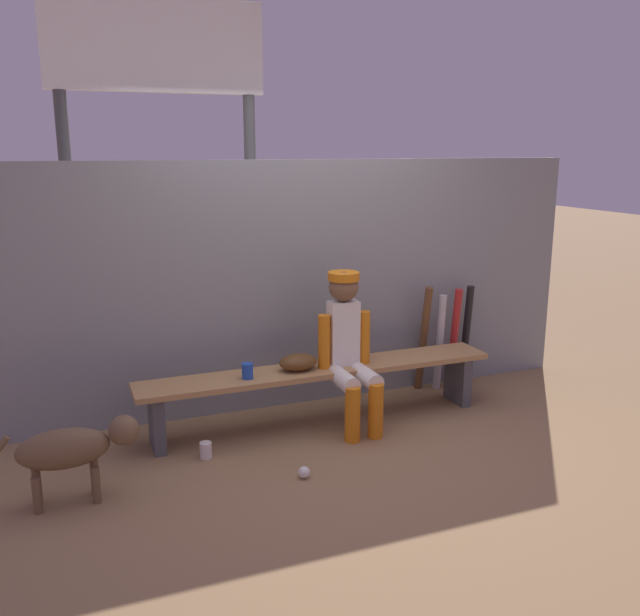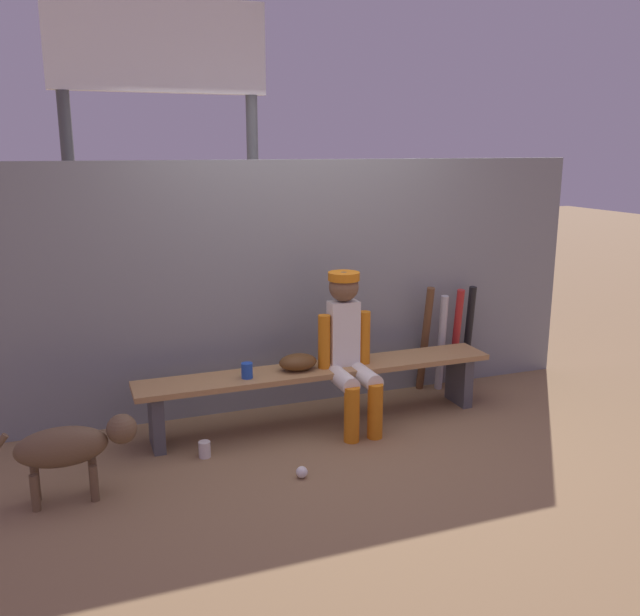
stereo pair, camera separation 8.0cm
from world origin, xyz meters
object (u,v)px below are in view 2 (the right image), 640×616
object	(u,v)px
bat_aluminum_silver	(441,343)
baseball	(302,472)
bat_wood_dark	(425,339)
dugout_bench	(320,379)
baseball_glove	(298,362)
cup_on_bench	(247,371)
cup_on_ground	(205,449)
dog	(72,446)
player_seated	(349,345)
bat_aluminum_red	(456,339)
scoreboard	(170,103)
bat_aluminum_black	(468,336)

from	to	relation	value
bat_aluminum_silver	baseball	bearing A→B (deg)	-146.38
bat_wood_dark	baseball	xyz separation A→B (m)	(-1.48, -1.11, -0.42)
dugout_bench	baseball_glove	world-z (taller)	baseball_glove
baseball	cup_on_bench	distance (m)	0.87
cup_on_bench	cup_on_ground	bearing A→B (deg)	-148.36
cup_on_ground	dog	size ratio (longest dim) A/B	0.13
baseball	cup_on_ground	xyz separation A→B (m)	(-0.51, 0.50, 0.02)
player_seated	bat_wood_dark	bearing A→B (deg)	26.95
bat_wood_dark	cup_on_bench	world-z (taller)	bat_wood_dark
baseball_glove	cup_on_bench	xyz separation A→B (m)	(-0.39, -0.04, -0.01)
player_seated	bat_aluminum_red	bearing A→B (deg)	19.70
cup_on_ground	cup_on_bench	distance (m)	0.61
cup_on_ground	scoreboard	distance (m)	2.86
bat_wood_dark	baseball	distance (m)	1.89
bat_wood_dark	bat_aluminum_red	bearing A→B (deg)	-6.67
baseball_glove	cup_on_bench	world-z (taller)	baseball_glove
cup_on_ground	cup_on_bench	world-z (taller)	cup_on_bench
dugout_bench	cup_on_bench	world-z (taller)	cup_on_bench
baseball_glove	bat_wood_dark	xyz separation A→B (m)	(1.24, 0.34, -0.04)
player_seated	baseball_glove	bearing A→B (deg)	162.85
bat_wood_dark	dog	world-z (taller)	bat_wood_dark
player_seated	baseball_glove	xyz separation A→B (m)	(-0.36, 0.11, -0.12)
bat_aluminum_red	baseball	bearing A→B (deg)	-148.56
dugout_bench	bat_aluminum_silver	distance (m)	1.25
bat_aluminum_black	bat_wood_dark	bearing A→B (deg)	-177.73
player_seated	cup_on_bench	size ratio (longest dim) A/B	10.41
baseball	scoreboard	distance (m)	3.21
bat_aluminum_red	scoreboard	xyz separation A→B (m)	(-2.14, 1.10, 1.94)
bat_aluminum_silver	bat_aluminum_black	distance (m)	0.30
cup_on_ground	player_seated	bearing A→B (deg)	7.96
dugout_bench	dog	distance (m)	1.83
dugout_bench	cup_on_ground	xyz separation A→B (m)	(-0.92, -0.27, -0.29)
baseball	dugout_bench	bearing A→B (deg)	61.87
bat_aluminum_silver	baseball	world-z (taller)	bat_aluminum_silver
baseball	dog	world-z (taller)	dog
baseball_glove	baseball	xyz separation A→B (m)	(-0.24, -0.77, -0.46)
baseball_glove	bat_aluminum_red	bearing A→B (deg)	11.39
player_seated	scoreboard	size ratio (longest dim) A/B	0.33
dugout_bench	bat_aluminum_black	distance (m)	1.54
bat_aluminum_red	cup_on_ground	xyz separation A→B (m)	(-2.27, -0.57, -0.39)
bat_aluminum_silver	cup_on_ground	size ratio (longest dim) A/B	7.57
cup_on_bench	scoreboard	distance (m)	2.38
dugout_bench	bat_wood_dark	xyz separation A→B (m)	(1.07, 0.34, 0.11)
player_seated	cup_on_bench	bearing A→B (deg)	174.86
player_seated	bat_aluminum_silver	world-z (taller)	player_seated
cup_on_ground	cup_on_bench	bearing A→B (deg)	31.64
bat_wood_dark	bat_aluminum_silver	size ratio (longest dim) A/B	1.10
bat_aluminum_red	bat_aluminum_black	xyz separation A→B (m)	(0.15, 0.05, -0.00)
bat_aluminum_red	dog	xyz separation A→B (m)	(-3.09, -0.86, -0.10)
dugout_bench	scoreboard	xyz separation A→B (m)	(-0.79, 1.40, 2.03)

